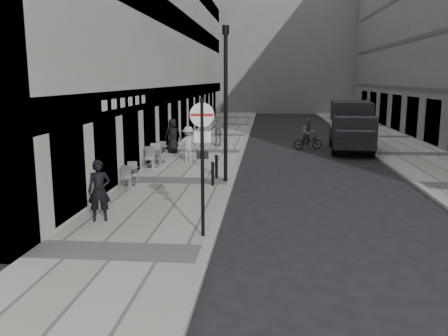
# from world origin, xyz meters

# --- Properties ---
(ground) EXTENTS (120.00, 120.00, 0.00)m
(ground) POSITION_xyz_m (0.00, 0.00, 0.00)
(ground) COLOR black
(ground) RESTS_ON ground
(sidewalk) EXTENTS (4.00, 60.00, 0.12)m
(sidewalk) POSITION_xyz_m (-2.00, 18.00, 0.06)
(sidewalk) COLOR #A8A298
(sidewalk) RESTS_ON ground
(far_sidewalk) EXTENTS (4.00, 60.00, 0.12)m
(far_sidewalk) POSITION_xyz_m (9.00, 18.00, 0.06)
(far_sidewalk) COLOR #A8A298
(far_sidewalk) RESTS_ON ground
(building_left) EXTENTS (4.00, 45.00, 18.00)m
(building_left) POSITION_xyz_m (-6.00, 24.50, 9.00)
(building_left) COLOR beige
(building_left) RESTS_ON ground
(building_far) EXTENTS (24.00, 16.00, 22.00)m
(building_far) POSITION_xyz_m (1.50, 56.00, 11.00)
(building_far) COLOR slate
(building_far) RESTS_ON ground
(walking_man) EXTENTS (0.70, 0.55, 1.69)m
(walking_man) POSITION_xyz_m (-3.19, 4.97, 0.96)
(walking_man) COLOR black
(walking_man) RESTS_ON sidewalk
(sign_post) EXTENTS (0.58, 0.10, 3.39)m
(sign_post) POSITION_xyz_m (-0.20, 3.93, 2.30)
(sign_post) COLOR black
(sign_post) RESTS_ON sidewalk
(lamppost) EXTENTS (0.26, 0.26, 5.75)m
(lamppost) POSITION_xyz_m (-0.20, 10.41, 3.32)
(lamppost) COLOR black
(lamppost) RESTS_ON sidewalk
(bollard_near) EXTENTS (0.12, 0.12, 0.87)m
(bollard_near) POSITION_xyz_m (-0.60, 10.88, 0.55)
(bollard_near) COLOR black
(bollard_near) RESTS_ON sidewalk
(bollard_far) EXTENTS (0.11, 0.11, 0.83)m
(bollard_far) POSITION_xyz_m (-0.60, 9.58, 0.54)
(bollard_far) COLOR black
(bollard_far) RESTS_ON sidewalk
(panel_van) EXTENTS (2.66, 5.93, 2.71)m
(panel_van) POSITION_xyz_m (6.02, 19.59, 1.53)
(panel_van) COLOR black
(panel_van) RESTS_ON ground
(cyclist) EXTENTS (1.76, 0.98, 1.80)m
(cyclist) POSITION_xyz_m (3.69, 19.87, 0.70)
(cyclist) COLOR black
(cyclist) RESTS_ON ground
(pedestrian_a) EXTENTS (1.04, 0.70, 1.64)m
(pedestrian_a) POSITION_xyz_m (-1.47, 20.02, 0.94)
(pedestrian_a) COLOR #5C5D61
(pedestrian_a) RESTS_ON sidewalk
(pedestrian_b) EXTENTS (1.11, 0.67, 1.68)m
(pedestrian_b) POSITION_xyz_m (-2.29, 14.47, 0.96)
(pedestrian_b) COLOR #A9A39C
(pedestrian_b) RESTS_ON sidewalk
(pedestrian_c) EXTENTS (0.96, 0.70, 1.80)m
(pedestrian_c) POSITION_xyz_m (-3.60, 17.27, 1.02)
(pedestrian_c) COLOR black
(pedestrian_c) RESTS_ON sidewalk
(cafe_table_near) EXTENTS (0.65, 1.47, 0.84)m
(cafe_table_near) POSITION_xyz_m (-3.60, 9.21, 0.54)
(cafe_table_near) COLOR silver
(cafe_table_near) RESTS_ON sidewalk
(cafe_table_mid) EXTENTS (0.79, 1.79, 1.02)m
(cafe_table_mid) POSITION_xyz_m (-3.60, 12.80, 0.64)
(cafe_table_mid) COLOR silver
(cafe_table_mid) RESTS_ON sidewalk
(cafe_table_far) EXTENTS (0.73, 1.64, 0.93)m
(cafe_table_far) POSITION_xyz_m (-3.60, 14.19, 0.59)
(cafe_table_far) COLOR #ADADB0
(cafe_table_far) RESTS_ON sidewalk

